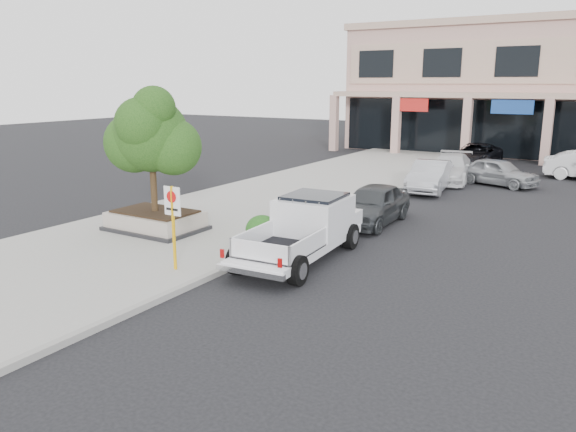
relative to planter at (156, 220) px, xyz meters
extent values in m
plane|color=black|center=(6.08, -1.88, -0.48)|extent=(120.00, 120.00, 0.00)
cube|color=gray|center=(0.58, 4.12, -0.40)|extent=(8.00, 52.00, 0.15)
cube|color=gray|center=(4.53, 4.12, -0.40)|extent=(0.20, 52.00, 0.15)
cube|color=tan|center=(-5.92, 25.17, 1.62)|extent=(0.55, 0.55, 4.20)
cube|color=black|center=(0.00, 0.00, -0.27)|extent=(3.20, 2.20, 0.12)
cube|color=gray|center=(0.00, 0.00, 0.04)|extent=(3.00, 2.00, 0.50)
cube|color=black|center=(0.00, 0.00, 0.32)|extent=(2.70, 1.70, 0.06)
cylinder|color=#322113|center=(0.00, 0.00, 1.45)|extent=(0.22, 0.22, 2.20)
sphere|color=#14370F|center=(0.00, 0.00, 2.95)|extent=(2.50, 2.50, 2.50)
sphere|color=#14370F|center=(0.70, 0.30, 2.55)|extent=(1.90, 1.90, 1.90)
sphere|color=#14370F|center=(-0.30, 0.50, 3.55)|extent=(1.60, 1.60, 1.60)
cylinder|color=#E9A50C|center=(3.50, -2.83, 0.82)|extent=(0.09, 0.09, 2.30)
cube|color=white|center=(3.50, -2.83, 1.57)|extent=(0.55, 0.03, 0.78)
cylinder|color=red|center=(3.50, -2.86, 1.69)|extent=(0.32, 0.02, 0.32)
ellipsoid|color=#174914|center=(4.16, 0.43, 0.14)|extent=(1.10, 0.99, 0.93)
imported|color=#323537|center=(5.81, 5.27, 0.26)|extent=(1.81, 4.35, 1.47)
imported|color=#ADAEB5|center=(5.61, 12.69, 0.26)|extent=(2.05, 4.58, 1.46)
imported|color=silver|center=(5.70, 15.81, 0.25)|extent=(2.71, 5.24, 1.45)
imported|color=black|center=(5.52, 22.18, 0.25)|extent=(2.40, 5.19, 1.44)
imported|color=#9B9FA3|center=(8.08, 16.04, 0.22)|extent=(4.38, 2.87, 1.39)
camera|label=1|loc=(13.74, -13.64, 4.63)|focal=35.00mm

